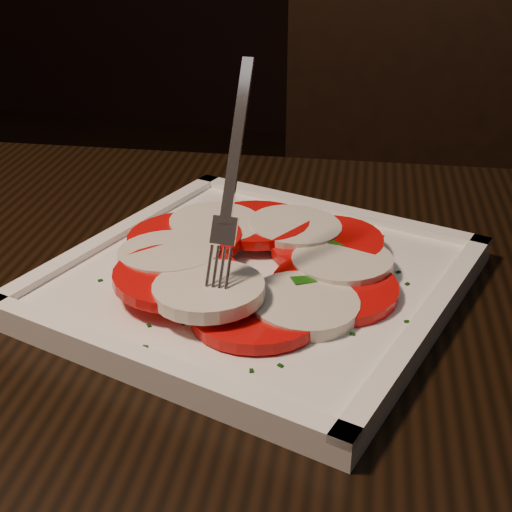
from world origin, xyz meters
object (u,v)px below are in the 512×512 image
table (149,458)px  plate (256,282)px  chair (394,242)px  fork (237,166)px

table → plate: size_ratio=4.50×
chair → plate: 0.61m
table → plate: plate is taller
table → fork: size_ratio=9.27×
chair → plate: bearing=-91.8°
plate → chair: bearing=83.5°
chair → table: bearing=-95.5°
chair → fork: bearing=-92.4°
table → chair: chair is taller
plate → fork: bearing=-115.5°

